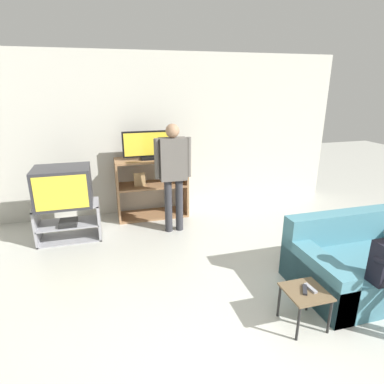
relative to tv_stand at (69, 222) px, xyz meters
The scene contains 10 objects.
wall_back 1.98m from the tv_stand, 30.32° to the left, with size 6.40×0.06×2.60m.
tv_stand is the anchor object (origin of this frame).
television_main 0.53m from the tv_stand, 135.82° to the right, with size 0.73×0.56×0.53m.
media_shelf 1.40m from the tv_stand, 22.87° to the left, with size 1.14×0.49×0.98m.
television_flat 1.65m from the tv_stand, 21.97° to the left, with size 0.83×0.20×0.44m.
snack_table 3.26m from the tv_stand, 47.67° to the right, with size 0.36×0.36×0.36m.
remote_control_black 3.25m from the tv_stand, 47.74° to the right, with size 0.04×0.14×0.02m, color #232328.
remote_control_white 3.29m from the tv_stand, 46.82° to the right, with size 0.04×0.14×0.02m, color gray.
couch 3.75m from the tv_stand, 32.84° to the right, with size 1.45×0.98×0.73m.
person_standing_adult 1.66m from the tv_stand, ahead, with size 0.53×0.20×1.60m.
Camera 1 is at (-0.89, -1.21, 2.11)m, focal length 30.00 mm.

